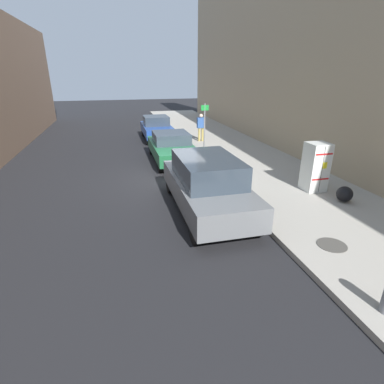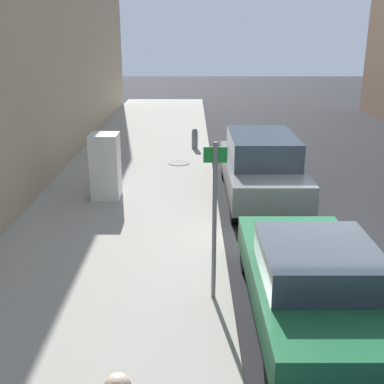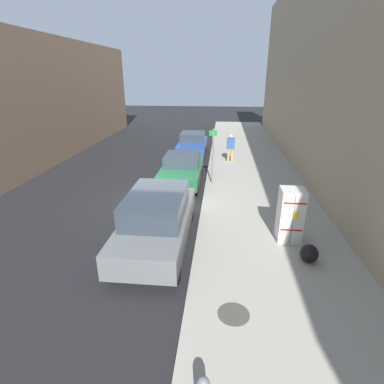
{
  "view_description": "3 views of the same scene",
  "coord_description": "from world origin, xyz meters",
  "views": [
    {
      "loc": [
        1.92,
        11.55,
        4.05
      ],
      "look_at": [
        0.03,
        4.03,
        0.96
      ],
      "focal_mm": 28.0,
      "sensor_mm": 36.0,
      "label": 1
    },
    {
      "loc": [
        -2.47,
        -9.07,
        4.32
      ],
      "look_at": [
        -2.51,
        1.41,
        0.79
      ],
      "focal_mm": 45.0,
      "sensor_mm": 36.0,
      "label": 2
    },
    {
      "loc": [
        -2.51,
        11.45,
        5.05
      ],
      "look_at": [
        -1.59,
        2.2,
        1.37
      ],
      "focal_mm": 28.0,
      "sensor_mm": 36.0,
      "label": 3
    }
  ],
  "objects": [
    {
      "name": "trash_bag",
      "position": [
        -5.05,
        4.07,
        0.41
      ],
      "size": [
        0.51,
        0.51,
        0.51
      ],
      "primitive_type": "sphere",
      "color": "black",
      "rests_on": "sidewalk_slab"
    },
    {
      "name": "discarded_refrigerator",
      "position": [
        -4.7,
        2.89,
        1.0
      ],
      "size": [
        0.72,
        0.71,
        1.69
      ],
      "color": "silver",
      "rests_on": "sidewalk_slab"
    },
    {
      "name": "manhole_cover",
      "position": [
        -2.91,
        6.3,
        0.16
      ],
      "size": [
        0.7,
        0.7,
        0.02
      ],
      "primitive_type": "cylinder",
      "color": "#47443F",
      "rests_on": "sidewalk_slab"
    },
    {
      "name": "parked_hatchback_blue",
      "position": [
        -0.62,
        -7.92,
        0.76
      ],
      "size": [
        1.75,
        4.06,
        1.47
      ],
      "color": "#23479E",
      "rests_on": "ground"
    },
    {
      "name": "parked_sedan_green",
      "position": [
        -0.62,
        -2.56,
        0.71
      ],
      "size": [
        1.88,
        4.37,
        1.37
      ],
      "color": "#1E6038",
      "rests_on": "ground"
    },
    {
      "name": "pedestrian_walking_far",
      "position": [
        -3.05,
        -6.0,
        1.09
      ],
      "size": [
        0.47,
        0.22,
        1.63
      ],
      "rotation": [
        0.0,
        0.0,
        4.92
      ],
      "color": "#A8934C",
      "rests_on": "sidewalk_slab"
    },
    {
      "name": "ground_plane",
      "position": [
        0.0,
        0.0,
        0.0
      ],
      "size": [
        80.0,
        80.0,
        0.0
      ],
      "primitive_type": "plane",
      "color": "black"
    },
    {
      "name": "parked_suv_gray",
      "position": [
        -0.62,
        3.34,
        0.89
      ],
      "size": [
        1.91,
        4.79,
        1.74
      ],
      "color": "slate",
      "rests_on": "ground"
    },
    {
      "name": "sidewalk_slab",
      "position": [
        -4.18,
        0.0,
        0.08
      ],
      "size": [
        4.74,
        44.0,
        0.16
      ],
      "primitive_type": "cube",
      "color": "#9E998E",
      "rests_on": "ground"
    },
    {
      "name": "building_facade_near",
      "position": [
        -7.63,
        0.0,
        5.28
      ],
      "size": [
        2.17,
        39.6,
        10.56
      ],
      "primitive_type": "cube",
      "color": "tan",
      "rests_on": "ground"
    },
    {
      "name": "street_sign_post",
      "position": [
        -2.12,
        -2.1,
        1.61
      ],
      "size": [
        0.36,
        0.07,
        2.6
      ],
      "color": "slate",
      "rests_on": "sidewalk_slab"
    }
  ]
}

